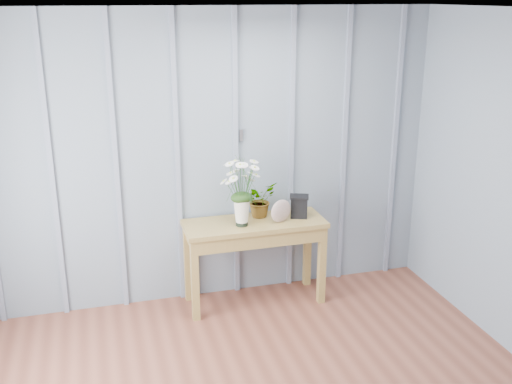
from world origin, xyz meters
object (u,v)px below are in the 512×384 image
object	(u,v)px
felt_disc_vessel	(281,211)
carved_box	(299,206)
daisy_vase	(242,180)
sideboard	(254,234)

from	to	relation	value
felt_disc_vessel	carved_box	bearing A→B (deg)	3.07
daisy_vase	carved_box	world-z (taller)	daisy_vase
sideboard	carved_box	world-z (taller)	carved_box
daisy_vase	felt_disc_vessel	distance (m)	0.45
daisy_vase	felt_disc_vessel	size ratio (longest dim) A/B	3.16
daisy_vase	carved_box	bearing A→B (deg)	6.02
sideboard	daisy_vase	xyz separation A→B (m)	(-0.12, -0.06, 0.51)
sideboard	daisy_vase	world-z (taller)	daisy_vase
felt_disc_vessel	sideboard	bearing A→B (deg)	142.43
daisy_vase	sideboard	bearing A→B (deg)	24.22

